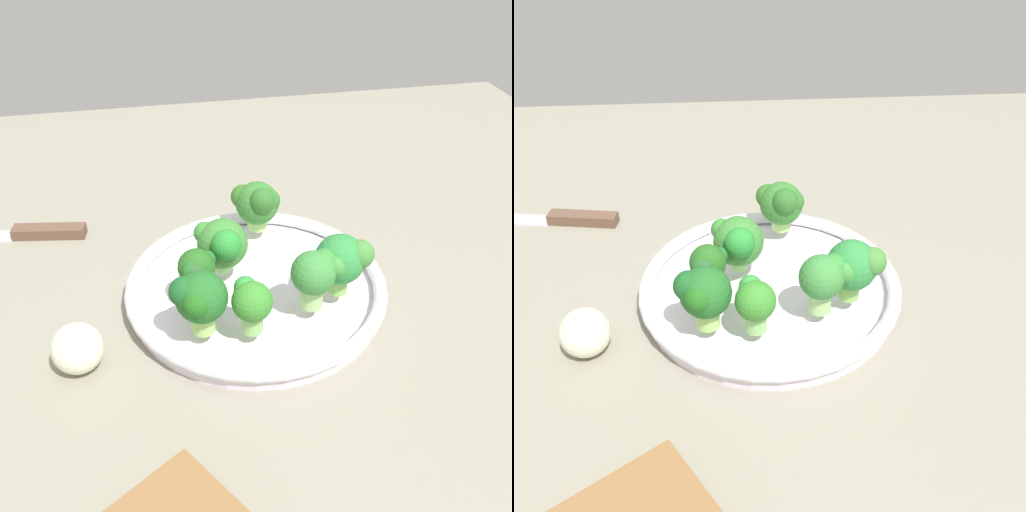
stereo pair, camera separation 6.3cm
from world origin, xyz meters
The scene contains 11 objects.
ground_plane centered at (0.00, 0.00, -1.25)cm, with size 130.00×130.00×2.50cm, color gray.
bowl centered at (-1.21, 1.09, 1.45)cm, with size 29.99×29.99×2.85cm.
broccoli_floret_0 centered at (0.98, 11.24, 6.63)cm, with size 5.95×6.08×6.51cm.
broccoli_floret_1 centered at (-4.74, 2.98, 6.74)cm, with size 6.01×7.01×6.81cm.
broccoli_floret_2 centered at (-8.04, -0.84, 6.37)cm, with size 4.22×4.48×5.81cm.
broccoli_floret_3 centered at (-3.41, -7.00, 6.45)cm, with size 4.17×4.70×5.79cm.
broccoli_floret_4 centered at (7.27, -3.25, 7.16)cm, with size 6.21×5.50×7.07cm.
broccoli_floret_5 centered at (-8.45, -6.54, 7.12)cm, with size 5.80×5.57×6.95cm.
broccoli_floret_6 centered at (3.81, -4.68, 7.02)cm, with size 5.01×4.98×6.71cm.
knife centered at (-30.77, 19.87, 0.55)cm, with size 26.64×6.61×1.50cm.
garlic_bulb centered at (-20.74, -6.35, 2.60)cm, with size 5.19×5.19×5.19cm, color #EDEBCC.
Camera 2 is at (-5.08, -50.18, 42.77)cm, focal length 39.87 mm.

